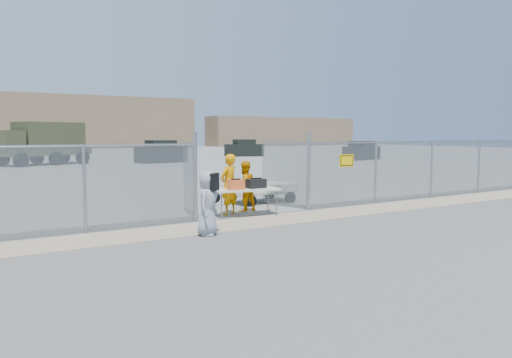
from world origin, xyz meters
TOP-DOWN VIEW (x-y plane):
  - ground at (0.00, 0.00)m, footprint 160.00×160.00m
  - tarmac_inside at (0.00, 42.00)m, footprint 160.00×80.00m
  - dirt_strip at (0.00, 1.00)m, footprint 44.00×1.60m
  - distant_hills at (5.00, 78.00)m, footprint 140.00×6.00m
  - chain_link_fence at (0.00, 2.00)m, footprint 40.00×0.20m
  - folding_table at (-0.34, 2.03)m, footprint 2.06×1.14m
  - orange_bag at (-0.74, 1.94)m, footprint 0.49×0.36m
  - black_duffel at (-0.01, 1.99)m, footprint 0.58×0.36m
  - security_worker_left at (-0.65, 2.52)m, footprint 0.79×0.68m
  - security_worker_right at (0.08, 2.81)m, footprint 0.84×0.69m
  - visitor at (-2.58, 0.11)m, footprint 0.90×0.89m
  - utility_trailer at (1.62, 4.26)m, footprint 3.02×1.56m
  - military_truck at (-1.06, 32.10)m, footprint 7.58×5.05m
  - parked_vehicle_near at (7.99, 29.94)m, footprint 4.32×2.29m
  - parked_vehicle_mid at (20.34, 36.67)m, footprint 4.30×2.52m
  - parked_vehicle_far at (25.98, 24.30)m, footprint 4.14×2.54m

SIDE VIEW (x-z plane):
  - ground at x=0.00m, z-range 0.00..0.00m
  - tarmac_inside at x=0.00m, z-range 0.00..0.01m
  - dirt_strip at x=0.00m, z-range 0.00..0.01m
  - utility_trailer at x=1.62m, z-range 0.00..0.73m
  - folding_table at x=-0.34m, z-range 0.00..0.83m
  - visitor at x=-2.58m, z-range 0.00..1.57m
  - security_worker_right at x=0.08m, z-range 0.00..1.60m
  - parked_vehicle_far at x=25.98m, z-range 0.00..1.75m
  - parked_vehicle_mid at x=20.34m, z-range 0.00..1.83m
  - security_worker_left at x=-0.65m, z-range 0.00..1.84m
  - parked_vehicle_near at x=7.99m, z-range 0.00..1.88m
  - black_duffel at x=-0.01m, z-range 0.83..1.10m
  - orange_bag at x=-0.74m, z-range 0.83..1.11m
  - chain_link_fence at x=0.00m, z-range 0.00..2.20m
  - military_truck at x=-1.06m, z-range 0.00..3.39m
  - distant_hills at x=5.00m, z-range 0.00..9.00m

